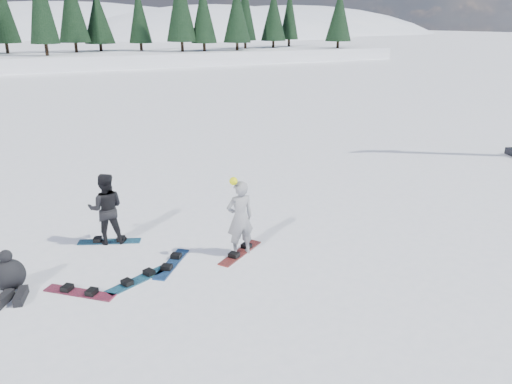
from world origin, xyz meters
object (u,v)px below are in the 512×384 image
snowboard_loose_a (172,264)px  seated_rider (9,277)px  snowboarder_woman (240,218)px  snowboard_loose_c (139,280)px  snowboard_loose_b (80,293)px  snowboarder_man (106,209)px

snowboard_loose_a → seated_rider: bearing=123.9°
snowboarder_woman → seated_rider: snowboarder_woman is taller
snowboard_loose_c → snowboard_loose_b: size_ratio=1.00×
snowboarder_man → snowboard_loose_b: bearing=81.5°
snowboarder_man → snowboard_loose_c: size_ratio=1.17×
snowboarder_woman → snowboarder_man: snowboarder_woman is taller
snowboarder_woman → snowboard_loose_c: (-2.44, -0.21, -0.89)m
snowboarder_man → seated_rider: bearing=50.9°
snowboarder_woman → seated_rider: size_ratio=1.67×
snowboarder_woman → snowboard_loose_a: (-1.60, 0.18, -0.89)m
snowboarder_woman → snowboard_loose_a: snowboarder_woman is taller
seated_rider → snowboard_loose_c: bearing=7.4°
seated_rider → snowboard_loose_b: 1.42m
seated_rider → snowboard_loose_a: seated_rider is taller
snowboard_loose_a → snowboard_loose_b: size_ratio=1.00×
snowboarder_man → snowboard_loose_a: snowboarder_man is taller
seated_rider → snowboard_loose_c: 2.51m
snowboarder_woman → snowboard_loose_b: 3.73m
snowboard_loose_c → seated_rider: bearing=140.4°
snowboarder_woman → snowboarder_man: bearing=-36.9°
seated_rider → snowboard_loose_a: bearing=18.1°
snowboard_loose_c → snowboard_loose_b: same height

